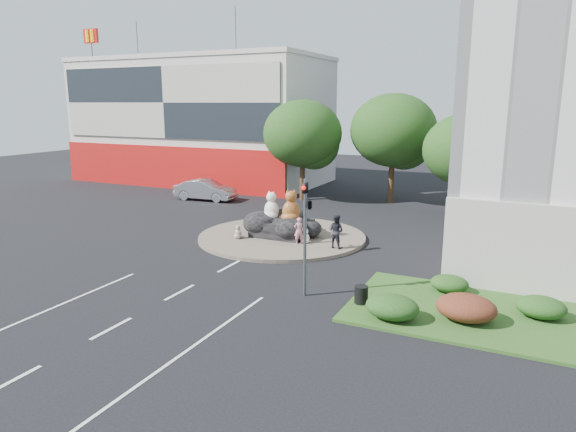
% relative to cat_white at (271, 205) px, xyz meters
% --- Properties ---
extents(ground, '(120.00, 120.00, 0.00)m').
position_rel_cat_white_xyz_m(ground, '(0.64, -9.89, -1.99)').
color(ground, black).
rests_on(ground, ground).
extents(roundabout_island, '(10.00, 10.00, 0.20)m').
position_rel_cat_white_xyz_m(roundabout_island, '(0.64, 0.11, -1.89)').
color(roundabout_island, brown).
rests_on(roundabout_island, ground).
extents(rock_plinth, '(3.20, 2.60, 0.90)m').
position_rel_cat_white_xyz_m(rock_plinth, '(0.64, 0.11, -1.34)').
color(rock_plinth, black).
rests_on(rock_plinth, roundabout_island).
extents(shophouse_block, '(25.20, 12.30, 17.40)m').
position_rel_cat_white_xyz_m(shophouse_block, '(-17.36, 18.02, 4.19)').
color(shophouse_block, beige).
rests_on(shophouse_block, ground).
extents(grass_verge, '(10.00, 6.00, 0.12)m').
position_rel_cat_white_xyz_m(grass_verge, '(12.64, -6.89, -1.93)').
color(grass_verge, '#294A18').
rests_on(grass_verge, ground).
extents(tree_left, '(6.46, 6.46, 8.27)m').
position_rel_cat_white_xyz_m(tree_left, '(-3.29, 12.17, 3.26)').
color(tree_left, '#382314').
rests_on(tree_left, ground).
extents(tree_mid, '(6.84, 6.84, 8.76)m').
position_rel_cat_white_xyz_m(tree_mid, '(3.71, 14.17, 3.57)').
color(tree_mid, '#382314').
rests_on(tree_mid, ground).
extents(tree_right, '(5.70, 5.70, 7.30)m').
position_rel_cat_white_xyz_m(tree_right, '(9.71, 10.17, 2.64)').
color(tree_right, '#382314').
rests_on(tree_right, ground).
extents(hedge_near_green, '(2.00, 1.60, 0.90)m').
position_rel_cat_white_xyz_m(hedge_near_green, '(9.64, -8.89, -1.42)').
color(hedge_near_green, '#173A12').
rests_on(hedge_near_green, grass_verge).
extents(hedge_red, '(2.20, 1.76, 0.99)m').
position_rel_cat_white_xyz_m(hedge_red, '(12.14, -7.89, -1.38)').
color(hedge_red, '#431B11').
rests_on(hedge_red, grass_verge).
extents(hedge_mid_green, '(1.80, 1.44, 0.81)m').
position_rel_cat_white_xyz_m(hedge_mid_green, '(14.64, -6.39, -1.47)').
color(hedge_mid_green, '#173A12').
rests_on(hedge_mid_green, grass_verge).
extents(hedge_back_green, '(1.60, 1.28, 0.72)m').
position_rel_cat_white_xyz_m(hedge_back_green, '(11.14, -5.09, -1.51)').
color(hedge_back_green, '#173A12').
rests_on(hedge_back_green, grass_verge).
extents(traffic_light, '(0.44, 1.24, 5.00)m').
position_rel_cat_white_xyz_m(traffic_light, '(5.74, -7.89, 1.63)').
color(traffic_light, '#595B60').
rests_on(traffic_light, ground).
extents(street_lamp, '(2.34, 0.22, 8.06)m').
position_rel_cat_white_xyz_m(street_lamp, '(13.46, -1.89, 2.56)').
color(street_lamp, '#595B60').
rests_on(street_lamp, ground).
extents(cat_white, '(1.25, 1.14, 1.78)m').
position_rel_cat_white_xyz_m(cat_white, '(0.00, 0.00, 0.00)').
color(cat_white, silver).
rests_on(cat_white, rock_plinth).
extents(cat_tabby, '(1.58, 1.53, 2.01)m').
position_rel_cat_white_xyz_m(cat_tabby, '(1.36, -0.13, 0.11)').
color(cat_tabby, '#A56022').
rests_on(cat_tabby, rock_plinth).
extents(kitten_calico, '(0.56, 0.50, 0.83)m').
position_rel_cat_white_xyz_m(kitten_calico, '(-1.35, -1.67, -1.37)').
color(kitten_calico, beige).
rests_on(kitten_calico, roundabout_island).
extents(kitten_white, '(0.68, 0.66, 0.86)m').
position_rel_cat_white_xyz_m(kitten_white, '(2.63, -0.90, -1.36)').
color(kitten_white, white).
rests_on(kitten_white, roundabout_island).
extents(pedestrian_pink, '(0.65, 0.65, 1.52)m').
position_rel_cat_white_xyz_m(pedestrian_pink, '(2.34, -1.19, -1.03)').
color(pedestrian_pink, pink).
rests_on(pedestrian_pink, roundabout_island).
extents(pedestrian_dark, '(1.01, 0.85, 1.88)m').
position_rel_cat_white_xyz_m(pedestrian_dark, '(4.50, -1.05, -0.85)').
color(pedestrian_dark, '#23222A').
rests_on(pedestrian_dark, roundabout_island).
extents(parked_car, '(5.35, 2.28, 1.71)m').
position_rel_cat_white_xyz_m(parked_car, '(-10.64, 8.52, -1.13)').
color(parked_car, '#A8AAB0').
rests_on(parked_car, ground).
extents(litter_bin, '(0.58, 0.58, 0.71)m').
position_rel_cat_white_xyz_m(litter_bin, '(8.14, -7.93, -1.51)').
color(litter_bin, black).
rests_on(litter_bin, grass_verge).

